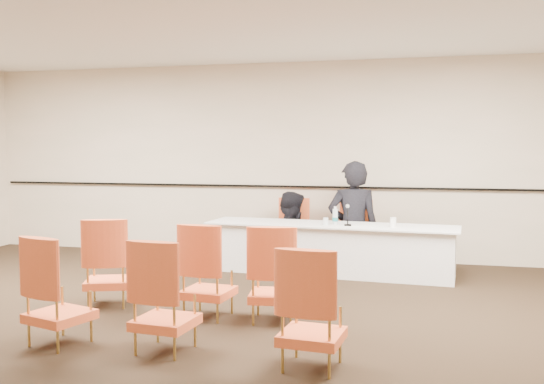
{
  "coord_description": "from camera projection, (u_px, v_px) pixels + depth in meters",
  "views": [
    {
      "loc": [
        2.07,
        -5.13,
        1.69
      ],
      "look_at": [
        0.13,
        2.6,
        1.11
      ],
      "focal_mm": 40.0,
      "sensor_mm": 36.0,
      "label": 1
    }
  ],
  "objects": [
    {
      "name": "aud_chair_back_right",
      "position": [
        312.0,
        307.0,
        4.63
      ],
      "size": [
        0.54,
        0.54,
        0.95
      ],
      "primitive_type": null,
      "rotation": [
        0.0,
        0.0,
        -0.09
      ],
      "color": "#D55626",
      "rests_on": "ground"
    },
    {
      "name": "aud_chair_back_left",
      "position": [
        59.0,
        290.0,
        5.19
      ],
      "size": [
        0.62,
        0.62,
        0.95
      ],
      "primitive_type": null,
      "rotation": [
        0.0,
        0.0,
        -0.29
      ],
      "color": "#D55626",
      "rests_on": "ground"
    },
    {
      "name": "drinking_glass",
      "position": [
        326.0,
        221.0,
        8.01
      ],
      "size": [
        0.08,
        0.08,
        0.1
      ],
      "primitive_type": "cylinder",
      "rotation": [
        0.0,
        0.0,
        -0.29
      ],
      "color": "white",
      "rests_on": "panel_table"
    },
    {
      "name": "aud_chair_front_left",
      "position": [
        108.0,
        261.0,
        6.49
      ],
      "size": [
        0.64,
        0.64,
        0.95
      ],
      "primitive_type": null,
      "rotation": [
        0.0,
        0.0,
        0.36
      ],
      "color": "#D55626",
      "rests_on": "ground"
    },
    {
      "name": "panel_table",
      "position": [
        330.0,
        249.0,
        8.14
      ],
      "size": [
        3.41,
        1.01,
        0.67
      ],
      "primitive_type": null,
      "rotation": [
        0.0,
        0.0,
        -0.07
      ],
      "color": "silver",
      "rests_on": "ground"
    },
    {
      "name": "microphone",
      "position": [
        348.0,
        215.0,
        7.93
      ],
      "size": [
        0.13,
        0.21,
        0.28
      ],
      "primitive_type": null,
      "rotation": [
        0.0,
        0.0,
        0.15
      ],
      "color": "black",
      "rests_on": "panel_table"
    },
    {
      "name": "panelist_main_chair",
      "position": [
        353.0,
        234.0,
        8.56
      ],
      "size": [
        0.53,
        0.53,
        0.95
      ],
      "primitive_type": null,
      "rotation": [
        0.0,
        0.0,
        -0.07
      ],
      "color": "#D55626",
      "rests_on": "ground"
    },
    {
      "name": "aud_chair_back_mid",
      "position": [
        165.0,
        295.0,
        5.01
      ],
      "size": [
        0.54,
        0.54,
        0.95
      ],
      "primitive_type": null,
      "rotation": [
        0.0,
        0.0,
        -0.09
      ],
      "color": "#D55626",
      "rests_on": "ground"
    },
    {
      "name": "water_bottle",
      "position": [
        335.0,
        215.0,
        8.08
      ],
      "size": [
        0.1,
        0.1,
        0.24
      ],
      "primitive_type": null,
      "rotation": [
        0.0,
        0.0,
        -0.41
      ],
      "color": "#177981",
      "rests_on": "panel_table"
    },
    {
      "name": "papers",
      "position": [
        364.0,
        226.0,
        7.91
      ],
      "size": [
        0.31,
        0.23,
        0.0
      ],
      "primitive_type": "cube",
      "rotation": [
        0.0,
        0.0,
        -0.04
      ],
      "color": "white",
      "rests_on": "panel_table"
    },
    {
      "name": "panelist_main",
      "position": [
        353.0,
        231.0,
        8.55
      ],
      "size": [
        0.78,
        0.56,
        1.97
      ],
      "primitive_type": "imported",
      "rotation": [
        0.0,
        0.0,
        3.28
      ],
      "color": "black",
      "rests_on": "ground"
    },
    {
      "name": "floor",
      "position": [
        190.0,
        331.0,
        5.59
      ],
      "size": [
        10.0,
        10.0,
        0.0
      ],
      "primitive_type": "plane",
      "color": "black",
      "rests_on": "ground"
    },
    {
      "name": "aud_chair_front_mid",
      "position": [
        208.0,
        270.0,
        6.03
      ],
      "size": [
        0.54,
        0.54,
        0.95
      ],
      "primitive_type": null,
      "rotation": [
        0.0,
        0.0,
        -0.09
      ],
      "color": "#D55626",
      "rests_on": "ground"
    },
    {
      "name": "aud_chair_front_right",
      "position": [
        274.0,
        273.0,
        5.9
      ],
      "size": [
        0.56,
        0.56,
        0.95
      ],
      "primitive_type": null,
      "rotation": [
        0.0,
        0.0,
        0.14
      ],
      "color": "#D55626",
      "rests_on": "ground"
    },
    {
      "name": "panelist_second_chair",
      "position": [
        290.0,
        231.0,
        8.84
      ],
      "size": [
        0.53,
        0.53,
        0.95
      ],
      "primitive_type": null,
      "rotation": [
        0.0,
        0.0,
        -0.07
      ],
      "color": "#D55626",
      "rests_on": "ground"
    },
    {
      "name": "wall_rail",
      "position": [
        285.0,
        186.0,
        9.34
      ],
      "size": [
        9.8,
        0.04,
        0.03
      ],
      "primitive_type": "cube",
      "color": "black",
      "rests_on": "wall_back"
    },
    {
      "name": "wall_back",
      "position": [
        286.0,
        160.0,
        9.35
      ],
      "size": [
        10.0,
        0.04,
        3.0
      ],
      "primitive_type": "cube",
      "color": "beige",
      "rests_on": "ground"
    },
    {
      "name": "ceiling",
      "position": [
        187.0,
        0.0,
        5.37
      ],
      "size": [
        10.0,
        10.0,
        0.0
      ],
      "primitive_type": "plane",
      "rotation": [
        3.14,
        0.0,
        0.0
      ],
      "color": "white",
      "rests_on": "ground"
    },
    {
      "name": "coffee_cup",
      "position": [
        393.0,
        222.0,
        7.79
      ],
      "size": [
        0.09,
        0.09,
        0.13
      ],
      "primitive_type": "cylinder",
      "rotation": [
        0.0,
        0.0,
        0.09
      ],
      "color": "white",
      "rests_on": "panel_table"
    },
    {
      "name": "panelist_second",
      "position": [
        290.0,
        247.0,
        8.86
      ],
      "size": [
        0.97,
        0.88,
        1.64
      ],
      "primitive_type": "imported",
      "rotation": [
        0.0,
        0.0,
        2.75
      ],
      "color": "black",
      "rests_on": "ground"
    }
  ]
}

